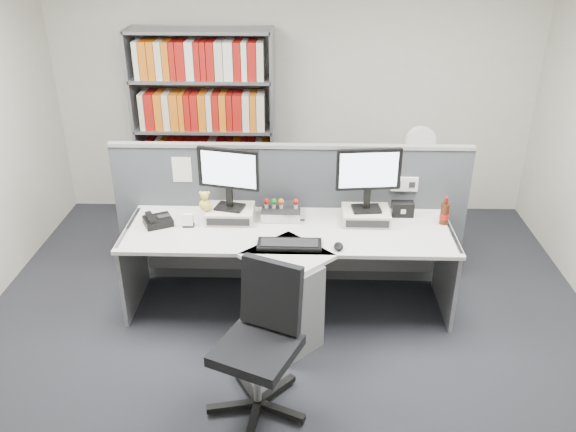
{
  "coord_description": "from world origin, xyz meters",
  "views": [
    {
      "loc": [
        0.12,
        -3.29,
        2.88
      ],
      "look_at": [
        0.0,
        0.65,
        0.92
      ],
      "focal_mm": 36.71,
      "sensor_mm": 36.0,
      "label": 1
    }
  ],
  "objects_px": {
    "desk": "(288,273)",
    "mouse": "(339,246)",
    "desk_phone": "(157,221)",
    "desk_fan": "(420,145)",
    "office_chair": "(262,337)",
    "desk_calendar": "(188,221)",
    "monitor_right": "(369,174)",
    "desktop_pc": "(281,212)",
    "shelving_unit": "(205,132)",
    "filing_cabinet": "(413,209)",
    "speaker": "(402,209)",
    "keyboard": "(289,244)",
    "cola_bottle": "(444,214)",
    "monitor_left": "(228,174)"
  },
  "relations": [
    {
      "from": "desk_phone",
      "to": "cola_bottle",
      "type": "bearing_deg",
      "value": 2.16
    },
    {
      "from": "speaker",
      "to": "filing_cabinet",
      "type": "distance_m",
      "value": 1.04
    },
    {
      "from": "mouse",
      "to": "office_chair",
      "type": "xyz_separation_m",
      "value": [
        -0.52,
        -0.82,
        -0.21
      ]
    },
    {
      "from": "desk_phone",
      "to": "speaker",
      "type": "relative_size",
      "value": 1.54
    },
    {
      "from": "desk_calendar",
      "to": "filing_cabinet",
      "type": "bearing_deg",
      "value": 29.91
    },
    {
      "from": "desk",
      "to": "shelving_unit",
      "type": "bearing_deg",
      "value": 115.96
    },
    {
      "from": "mouse",
      "to": "office_chair",
      "type": "distance_m",
      "value": 0.99
    },
    {
      "from": "desk_phone",
      "to": "cola_bottle",
      "type": "height_order",
      "value": "cola_bottle"
    },
    {
      "from": "desktop_pc",
      "to": "mouse",
      "type": "xyz_separation_m",
      "value": [
        0.45,
        -0.53,
        -0.02
      ]
    },
    {
      "from": "desktop_pc",
      "to": "shelving_unit",
      "type": "height_order",
      "value": "shelving_unit"
    },
    {
      "from": "keyboard",
      "to": "desk_phone",
      "type": "relative_size",
      "value": 1.74
    },
    {
      "from": "shelving_unit",
      "to": "filing_cabinet",
      "type": "bearing_deg",
      "value": -12.07
    },
    {
      "from": "monitor_right",
      "to": "cola_bottle",
      "type": "distance_m",
      "value": 0.7
    },
    {
      "from": "desk",
      "to": "desktop_pc",
      "type": "distance_m",
      "value": 0.55
    },
    {
      "from": "monitor_right",
      "to": "speaker",
      "type": "xyz_separation_m",
      "value": [
        0.31,
        0.11,
        -0.35
      ]
    },
    {
      "from": "mouse",
      "to": "shelving_unit",
      "type": "height_order",
      "value": "shelving_unit"
    },
    {
      "from": "desktop_pc",
      "to": "desk_fan",
      "type": "bearing_deg",
      "value": 36.81
    },
    {
      "from": "desk_phone",
      "to": "desk_calendar",
      "type": "bearing_deg",
      "value": -5.38
    },
    {
      "from": "desk_phone",
      "to": "desk_fan",
      "type": "relative_size",
      "value": 0.55
    },
    {
      "from": "filing_cabinet",
      "to": "monitor_right",
      "type": "bearing_deg",
      "value": -119.73
    },
    {
      "from": "desk_phone",
      "to": "shelving_unit",
      "type": "bearing_deg",
      "value": 84.43
    },
    {
      "from": "keyboard",
      "to": "speaker",
      "type": "bearing_deg",
      "value": 30.71
    },
    {
      "from": "desk_phone",
      "to": "desk_calendar",
      "type": "xyz_separation_m",
      "value": [
        0.25,
        -0.02,
        0.01
      ]
    },
    {
      "from": "desk_fan",
      "to": "desk",
      "type": "bearing_deg",
      "value": -130.62
    },
    {
      "from": "speaker",
      "to": "desk_fan",
      "type": "xyz_separation_m",
      "value": [
        0.27,
        0.9,
        0.24
      ]
    },
    {
      "from": "monitor_right",
      "to": "filing_cabinet",
      "type": "xyz_separation_m",
      "value": [
        0.58,
        1.02,
        -0.78
      ]
    },
    {
      "from": "desk_fan",
      "to": "speaker",
      "type": "bearing_deg",
      "value": -106.65
    },
    {
      "from": "monitor_left",
      "to": "desk_fan",
      "type": "relative_size",
      "value": 1.01
    },
    {
      "from": "desk_fan",
      "to": "office_chair",
      "type": "distance_m",
      "value": 2.7
    },
    {
      "from": "desktop_pc",
      "to": "desk_fan",
      "type": "xyz_separation_m",
      "value": [
        1.27,
        0.95,
        0.25
      ]
    },
    {
      "from": "desk",
      "to": "monitor_left",
      "type": "relative_size",
      "value": 5.13
    },
    {
      "from": "speaker",
      "to": "monitor_right",
      "type": "bearing_deg",
      "value": -159.91
    },
    {
      "from": "filing_cabinet",
      "to": "desk_fan",
      "type": "relative_size",
      "value": 1.39
    },
    {
      "from": "mouse",
      "to": "cola_bottle",
      "type": "distance_m",
      "value": 0.97
    },
    {
      "from": "filing_cabinet",
      "to": "desk_fan",
      "type": "xyz_separation_m",
      "value": [
        0.0,
        -0.0,
        0.66
      ]
    },
    {
      "from": "monitor_right",
      "to": "office_chair",
      "type": "xyz_separation_m",
      "value": [
        -0.76,
        -1.28,
        -0.6
      ]
    },
    {
      "from": "monitor_right",
      "to": "desk_calendar",
      "type": "bearing_deg",
      "value": -174.57
    },
    {
      "from": "desk",
      "to": "mouse",
      "type": "distance_m",
      "value": 0.48
    },
    {
      "from": "desk_calendar",
      "to": "desk_phone",
      "type": "bearing_deg",
      "value": 174.62
    },
    {
      "from": "monitor_left",
      "to": "desk_calendar",
      "type": "height_order",
      "value": "monitor_left"
    },
    {
      "from": "desktop_pc",
      "to": "filing_cabinet",
      "type": "relative_size",
      "value": 0.45
    },
    {
      "from": "keyboard",
      "to": "desk_phone",
      "type": "distance_m",
      "value": 1.11
    },
    {
      "from": "mouse",
      "to": "keyboard",
      "type": "bearing_deg",
      "value": 175.02
    },
    {
      "from": "desktop_pc",
      "to": "office_chair",
      "type": "bearing_deg",
      "value": -92.91
    },
    {
      "from": "desk",
      "to": "speaker",
      "type": "distance_m",
      "value": 1.1
    },
    {
      "from": "desk_calendar",
      "to": "office_chair",
      "type": "bearing_deg",
      "value": -59.85
    },
    {
      "from": "speaker",
      "to": "shelving_unit",
      "type": "height_order",
      "value": "shelving_unit"
    },
    {
      "from": "desk_calendar",
      "to": "speaker",
      "type": "xyz_separation_m",
      "value": [
        1.73,
        0.25,
        0.01
      ]
    },
    {
      "from": "desk_phone",
      "to": "office_chair",
      "type": "distance_m",
      "value": 1.5
    },
    {
      "from": "desktop_pc",
      "to": "shelving_unit",
      "type": "bearing_deg",
      "value": 120.75
    }
  ]
}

